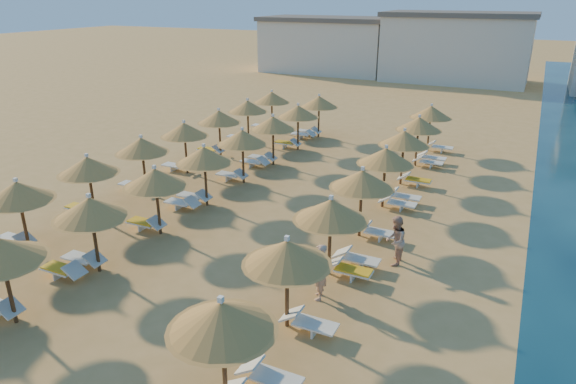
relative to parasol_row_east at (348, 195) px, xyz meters
The scene contains 8 objects.
ground 5.02m from the parasol_row_east, 149.87° to the right, with size 220.00×220.00×0.00m, color tan.
hotel_blocks 43.49m from the parasol_row_east, 90.71° to the left, with size 49.95×9.81×8.10m.
parasol_row_east is the anchor object (origin of this frame).
parasol_row_west 7.33m from the parasol_row_east, behind, with size 2.57×32.62×2.93m.
parasol_row_inland 11.37m from the parasol_row_east, 162.92° to the left, with size 2.57×25.94×2.93m.
loungers 5.77m from the parasol_row_east, behind, with size 13.93×30.68×0.66m.
beachgoer_a 3.54m from the parasol_row_east, 85.06° to the right, with size 0.69×0.45×1.89m, color tan.
beachgoer_b 2.35m from the parasol_row_east, ahead, with size 0.89×0.70×1.84m, color tan.
Camera 1 is at (9.33, -14.16, 9.12)m, focal length 32.00 mm.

